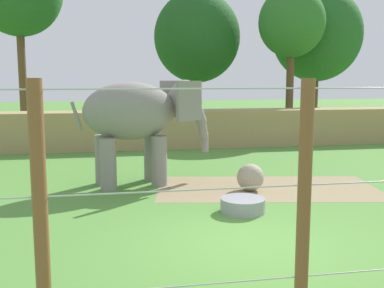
% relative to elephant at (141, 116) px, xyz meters
% --- Properties ---
extents(ground_plane, '(120.00, 120.00, 0.00)m').
position_rel_elephant_xyz_m(ground_plane, '(1.73, -5.72, -2.14)').
color(ground_plane, '#518938').
extents(dirt_patch, '(7.02, 4.34, 0.01)m').
position_rel_elephant_xyz_m(dirt_patch, '(3.67, -1.28, -2.14)').
color(dirt_patch, '#937F5B').
rests_on(dirt_patch, ground).
extents(embankment_wall, '(36.00, 1.80, 1.76)m').
position_rel_elephant_xyz_m(embankment_wall, '(1.73, 7.52, -1.26)').
color(embankment_wall, tan).
rests_on(embankment_wall, ground).
extents(elephant, '(4.31, 2.16, 3.23)m').
position_rel_elephant_xyz_m(elephant, '(0.00, 0.00, 0.00)').
color(elephant, gray).
rests_on(elephant, ground).
extents(enrichment_ball, '(0.80, 0.80, 0.80)m').
position_rel_elephant_xyz_m(enrichment_ball, '(3.07, -1.50, -1.74)').
color(enrichment_ball, tan).
rests_on(enrichment_ball, ground).
extents(cable_fence, '(8.11, 0.18, 3.28)m').
position_rel_elephant_xyz_m(cable_fence, '(1.67, -8.55, -0.49)').
color(cable_fence, brown).
rests_on(cable_fence, ground).
extents(water_tub, '(1.10, 1.10, 0.35)m').
position_rel_elephant_xyz_m(water_tub, '(2.22, -3.56, -1.96)').
color(water_tub, gray).
rests_on(water_tub, ground).
extents(tree_far_left, '(5.81, 5.81, 9.18)m').
position_rel_elephant_xyz_m(tree_far_left, '(12.62, 14.58, 3.97)').
color(tree_far_left, brown).
rests_on(tree_far_left, ground).
extents(tree_behind_wall, '(3.85, 3.85, 8.53)m').
position_rel_elephant_xyz_m(tree_behind_wall, '(9.66, 11.71, 4.31)').
color(tree_behind_wall, brown).
rests_on(tree_behind_wall, ground).
extents(tree_right_of_centre, '(5.40, 5.40, 8.68)m').
position_rel_elephant_xyz_m(tree_right_of_centre, '(4.67, 14.81, 3.69)').
color(tree_right_of_centre, brown).
rests_on(tree_right_of_centre, ground).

